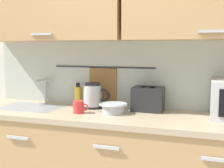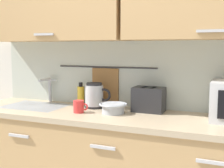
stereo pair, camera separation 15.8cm
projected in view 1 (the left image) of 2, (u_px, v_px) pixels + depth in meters
The scene contains 7 objects.
back_wall_assembly at pixel (129, 32), 2.39m from camera, with size 3.70×0.41×2.50m.
sink_faucet at pixel (44, 87), 2.68m from camera, with size 0.09×0.17×0.22m.
electric_kettle at pixel (93, 96), 2.45m from camera, with size 0.23×0.16×0.21m.
dish_soap_bottle at pixel (78, 95), 2.57m from camera, with size 0.06×0.06×0.20m.
mug_near_sink at pixel (79, 107), 2.26m from camera, with size 0.12×0.08×0.09m.
mixing_bowl at pixel (113, 108), 2.26m from camera, with size 0.21×0.21×0.08m.
toaster at pixel (148, 99), 2.34m from camera, with size 0.26×0.17×0.19m.
Camera 1 is at (0.63, -1.81, 1.39)m, focal length 47.87 mm.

